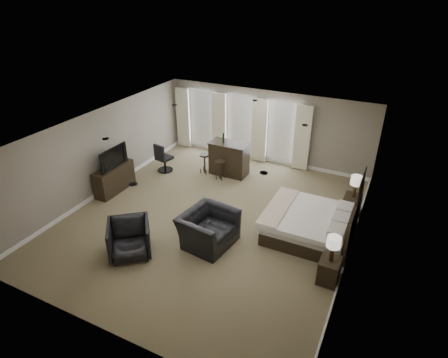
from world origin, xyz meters
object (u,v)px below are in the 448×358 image
at_px(nightstand_near, 329,270).
at_px(dresser, 114,179).
at_px(lamp_near, 333,249).
at_px(lamp_far, 355,187).
at_px(bar_stool_right, 220,170).
at_px(nightstand_far, 352,206).
at_px(armchair_near, 208,224).
at_px(bar_stool_left, 205,164).
at_px(armchair_far, 129,237).
at_px(bed, 308,213).
at_px(bar_counter, 229,158).
at_px(tv, 112,165).
at_px(desk_chair, 164,157).

relative_size(nightstand_near, dresser, 0.40).
bearing_deg(lamp_near, lamp_far, 90.00).
bearing_deg(bar_stool_right, lamp_far, -4.41).
distance_m(nightstand_far, armchair_near, 4.17).
bearing_deg(nightstand_far, bar_stool_left, 174.35).
bearing_deg(lamp_far, nightstand_near, -90.00).
height_order(armchair_far, bar_stool_left, armchair_far).
bearing_deg(armchair_far, bed, -2.02).
bearing_deg(nightstand_far, bar_stool_right, 175.59).
bearing_deg(armchair_near, nightstand_near, -83.08).
bearing_deg(bar_counter, lamp_near, -41.52).
bearing_deg(nightstand_near, bar_stool_right, 143.00).
height_order(nightstand_far, lamp_near, lamp_near).
xyz_separation_m(lamp_near, tv, (-6.92, 1.08, 0.03)).
relative_size(dresser, desk_chair, 1.39).
bearing_deg(bar_counter, nightstand_far, -10.97).
bearing_deg(lamp_near, nightstand_near, 0.00).
height_order(nightstand_near, armchair_near, armchair_near).
relative_size(bed, bar_counter, 1.63).
distance_m(bar_counter, desk_chair, 2.24).
bearing_deg(bar_stool_right, tv, -140.80).
distance_m(tv, bar_counter, 3.80).
bearing_deg(bar_stool_left, dresser, -130.28).
relative_size(nightstand_far, bar_stool_left, 0.88).
bearing_deg(nightstand_far, desk_chair, 179.72).
xyz_separation_m(bed, nightstand_near, (0.89, -1.45, -0.39)).
distance_m(lamp_far, bar_counter, 4.29).
bearing_deg(nightstand_near, nightstand_far, 90.00).
distance_m(nightstand_near, dresser, 7.01).
bearing_deg(bar_stool_right, armchair_far, -92.80).
bearing_deg(armchair_far, nightstand_far, 4.08).
xyz_separation_m(lamp_near, bar_stool_left, (-4.96, 3.39, -0.53)).
distance_m(nightstand_far, armchair_far, 6.08).
xyz_separation_m(bar_counter, bar_stool_left, (-0.77, -0.32, -0.22)).
bearing_deg(bar_stool_left, desk_chair, -160.82).
bearing_deg(bar_stool_left, lamp_far, -5.65).
distance_m(dresser, bar_stool_left, 3.03).
xyz_separation_m(lamp_near, desk_chair, (-6.29, 2.93, -0.37)).
bearing_deg(lamp_near, armchair_near, 179.30).
bearing_deg(nightstand_far, tv, -165.29).
height_order(lamp_near, dresser, lamp_near).
relative_size(dresser, bar_counter, 1.10).
distance_m(nightstand_near, desk_chair, 6.94).
height_order(lamp_far, tv, lamp_far).
xyz_separation_m(armchair_far, desk_chair, (-1.79, 4.12, 0.03)).
relative_size(lamp_far, bar_stool_right, 0.94).
height_order(bed, nightstand_far, bed).
bearing_deg(lamp_far, desk_chair, 179.72).
bearing_deg(desk_chair, lamp_far, -168.82).
relative_size(armchair_near, bar_stool_left, 1.88).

